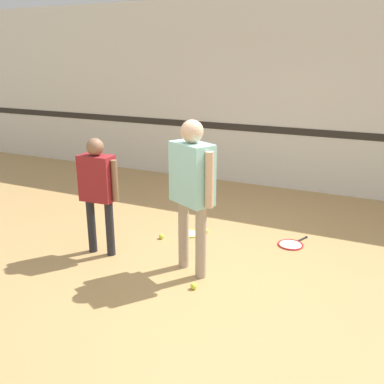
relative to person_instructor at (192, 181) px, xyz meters
name	(u,v)px	position (x,y,z in m)	size (l,w,h in m)	color
ground_plane	(194,275)	(0.05, -0.06, -1.02)	(16.00, 16.00, 0.00)	tan
wall_back	(283,96)	(0.05, 3.50, 0.57)	(16.00, 0.07, 3.20)	silver
person_instructor	(192,181)	(0.00, 0.00, 0.00)	(0.57, 0.44, 1.66)	tan
person_student_left	(98,184)	(-1.17, -0.04, -0.17)	(0.53, 0.24, 1.39)	#232328
racket_spare_on_floor	(189,233)	(-0.48, 0.92, -1.01)	(0.44, 0.47, 0.03)	#C6D838
racket_second_spare	(291,244)	(0.83, 1.14, -1.01)	(0.42, 0.54, 0.03)	red
tennis_ball_near_instructor	(194,286)	(0.18, -0.34, -0.99)	(0.07, 0.07, 0.07)	#CCE038
tennis_ball_by_spare_racket	(206,231)	(-0.28, 1.02, -0.99)	(0.07, 0.07, 0.07)	#CCE038
tennis_ball_stray_left	(161,236)	(-0.73, 0.62, -0.99)	(0.07, 0.07, 0.07)	#CCE038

